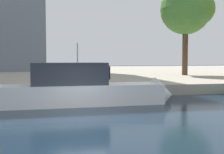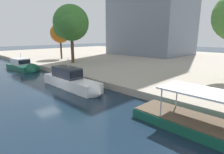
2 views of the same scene
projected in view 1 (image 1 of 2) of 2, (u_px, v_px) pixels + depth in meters
The scene contains 5 objects.
ground_plane at pixel (84, 114), 14.32m from camera, with size 220.00×220.00×0.00m, color #142333.
dock_promenade at pixel (57, 74), 46.73m from camera, with size 120.00×55.00×0.82m, color #A39989.
motor_yacht_1 at pixel (89, 92), 17.46m from camera, with size 10.83×2.43×4.41m.
mooring_bollard_0 at pixel (42, 81), 20.20m from camera, with size 0.23×0.23×0.76m.
tree_1 at pixel (189, 8), 34.11m from camera, with size 6.12×6.45×11.03m.
Camera 1 is at (-1.86, -14.12, 2.75)m, focal length 45.94 mm.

